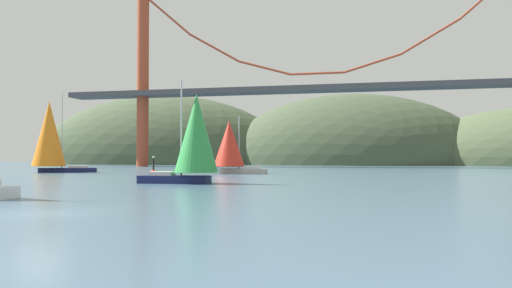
{
  "coord_description": "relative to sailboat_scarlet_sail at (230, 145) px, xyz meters",
  "views": [
    {
      "loc": [
        13.64,
        -18.67,
        2.36
      ],
      "look_at": [
        0.0,
        37.94,
        3.74
      ],
      "focal_mm": 36.59,
      "sensor_mm": 36.0,
      "label": 1
    }
  ],
  "objects": [
    {
      "name": "headland_left",
      "position": [
        -48.66,
        85.7,
        -3.85
      ],
      "size": [
        85.03,
        44.0,
        43.28
      ],
      "primitive_type": "ellipsoid",
      "color": "#425138",
      "rests_on": "ground_plane"
    },
    {
      "name": "sailboat_scarlet_sail",
      "position": [
        0.0,
        0.0,
        0.0
      ],
      "size": [
        7.45,
        4.52,
        7.87
      ],
      "color": "#B7B2A8",
      "rests_on": "ground_plane"
    },
    {
      "name": "channel_buoy",
      "position": [
        -4.51,
        -14.69,
        -3.48
      ],
      "size": [
        1.1,
        1.1,
        2.64
      ],
      "color": "red",
      "rests_on": "ground_plane"
    },
    {
      "name": "suspension_bridge",
      "position": [
        6.34,
        45.7,
        14.87
      ],
      "size": [
        118.89,
        6.0,
        41.18
      ],
      "color": "#A34228",
      "rests_on": "ground_plane"
    },
    {
      "name": "ground_plane",
      "position": [
        6.34,
        -49.3,
        -3.85
      ],
      "size": [
        360.0,
        360.0,
        0.0
      ],
      "primitive_type": "plane",
      "color": "#426075"
    },
    {
      "name": "sailboat_orange_sail",
      "position": [
        -27.3,
        -0.78,
        1.52
      ],
      "size": [
        9.46,
        8.21,
        11.74
      ],
      "color": "#191E4C",
      "rests_on": "ground_plane"
    },
    {
      "name": "headland_center",
      "position": [
        11.34,
        85.7,
        -3.85
      ],
      "size": [
        77.02,
        44.0,
        40.9
      ],
      "primitive_type": "ellipsoid",
      "color": "#425138",
      "rests_on": "ground_plane"
    },
    {
      "name": "sailboat_green_sail",
      "position": [
        4.16,
        -25.21,
        0.23
      ],
      "size": [
        7.15,
        4.02,
        9.05
      ],
      "color": "#191E4C",
      "rests_on": "ground_plane"
    }
  ]
}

